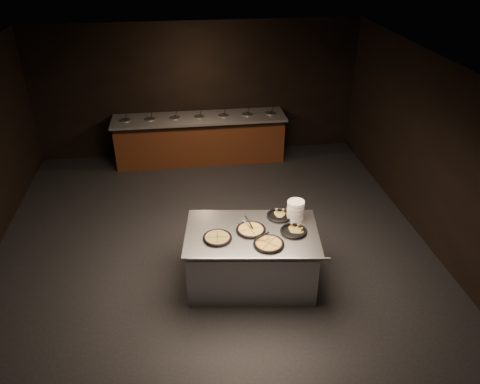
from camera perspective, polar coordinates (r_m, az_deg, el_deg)
The scene contains 11 objects.
room at distance 6.70m, azimuth -3.43°, elevation 1.86°, with size 7.02×8.02×2.92m.
salad_bar at distance 10.34m, azimuth -4.86°, elevation 6.15°, with size 3.70×0.83×1.18m.
serving_counter at distance 6.78m, azimuth 1.41°, elevation -8.12°, with size 1.98×1.41×0.88m.
plate_stack at distance 6.77m, azimuth 6.81°, elevation -2.18°, with size 0.25×0.25×0.28m, color white.
pan_veggie_whole at distance 6.37m, azimuth -2.78°, elevation -5.58°, with size 0.40×0.40×0.04m.
pan_cheese_whole at distance 6.52m, azimuth 1.33°, elevation -4.60°, with size 0.42×0.42×0.04m.
pan_cheese_slices_a at distance 6.84m, azimuth 4.84°, elevation -2.88°, with size 0.37×0.37×0.04m.
pan_cheese_slices_b at distance 6.26m, azimuth 3.52°, elevation -6.31°, with size 0.42×0.42×0.04m.
pan_veggie_slices at distance 6.54m, azimuth 6.56°, elevation -4.74°, with size 0.38×0.38×0.04m.
server_left at distance 6.59m, azimuth 0.81°, elevation -3.66°, with size 0.22×0.28×0.16m.
server_right at distance 6.30m, azimuth 3.15°, elevation -5.49°, with size 0.31×0.09×0.15m.
Camera 1 is at (-0.38, -5.90, 4.61)m, focal length 35.00 mm.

